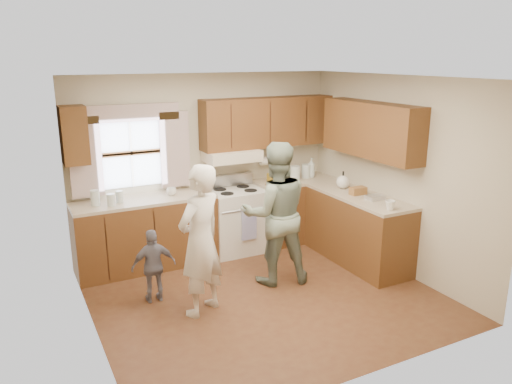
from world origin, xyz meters
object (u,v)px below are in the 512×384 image
stove (235,219)px  child (154,266)px  woman_left (200,241)px  woman_right (276,214)px

stove → child: bearing=-146.4°
woman_left → child: size_ratio=1.93×
stove → woman_left: 1.85m
stove → woman_right: bearing=-89.5°
woman_right → woman_left: bearing=31.0°
woman_left → child: 0.74m
stove → woman_right: woman_right is taller
woman_right → child: woman_right is taller
stove → child: (-1.47, -0.98, -0.04)m
woman_left → woman_right: woman_right is taller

